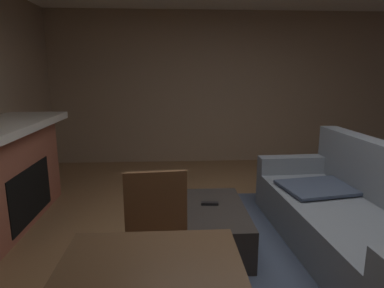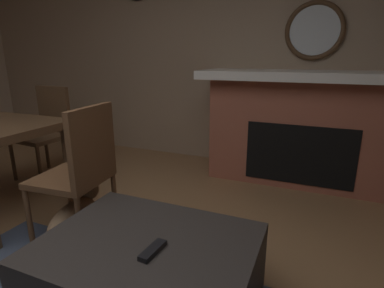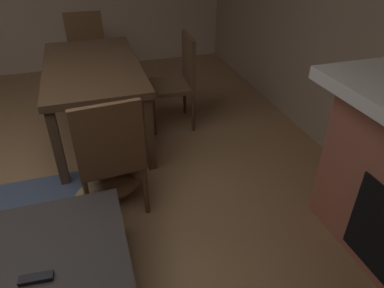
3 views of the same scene
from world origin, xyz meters
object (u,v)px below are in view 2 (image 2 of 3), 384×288
round_wall_mirror (314,31)px  small_dog (76,213)px  ottoman_coffee_table (149,275)px  tv_remote (153,250)px  fireplace (303,127)px  dining_chair_south (47,127)px  dining_chair_west (81,167)px

round_wall_mirror → small_dog: (1.37, 1.97, -1.30)m
ottoman_coffee_table → tv_remote: tv_remote is taller
round_wall_mirror → small_dog: 2.73m
fireplace → round_wall_mirror: (0.00, -0.29, 0.92)m
round_wall_mirror → tv_remote: round_wall_mirror is taller
ottoman_coffee_table → dining_chair_south: size_ratio=1.09×
tv_remote → dining_chair_south: bearing=-27.8°
tv_remote → small_dog: (0.88, -0.44, -0.23)m
dining_chair_south → small_dog: 1.41m
fireplace → dining_chair_west: (1.29, 1.67, -0.03)m
tv_remote → dining_chair_west: 0.93m
tv_remote → round_wall_mirror: bearing=-96.7°
round_wall_mirror → ottoman_coffee_table: (0.56, 2.34, -1.28)m
round_wall_mirror → tv_remote: 2.68m
fireplace → ottoman_coffee_table: size_ratio=1.98×
ottoman_coffee_table → dining_chair_west: 0.89m
small_dog → ottoman_coffee_table: bearing=155.1°
tv_remote → dining_chair_south: size_ratio=0.17×
dining_chair_south → fireplace: bearing=-160.7°
ottoman_coffee_table → tv_remote: size_ratio=6.32×
tv_remote → dining_chair_south: 2.34m
round_wall_mirror → ottoman_coffee_table: round_wall_mirror is taller
fireplace → round_wall_mirror: size_ratio=3.52×
dining_chair_south → small_dog: bearing=143.1°
fireplace → small_dog: bearing=50.7°
round_wall_mirror → ottoman_coffee_table: 2.73m
ottoman_coffee_table → dining_chair_west: (0.73, -0.39, 0.33)m
dining_chair_south → ottoman_coffee_table: bearing=147.8°
ottoman_coffee_table → dining_chair_west: dining_chair_west is taller
fireplace → dining_chair_south: bearing=19.3°
fireplace → dining_chair_west: size_ratio=2.15×
small_dog → fireplace: bearing=-129.3°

